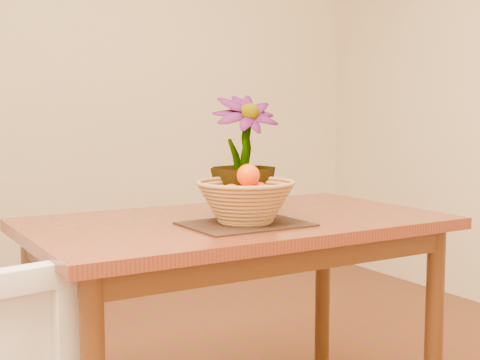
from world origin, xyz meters
TOP-DOWN VIEW (x-y plane):
  - wall_back at (0.00, 2.25)m, footprint 4.00×0.02m
  - table at (0.00, 0.30)m, footprint 1.40×0.80m
  - placemat at (-0.04, 0.17)m, footprint 0.38×0.29m
  - wicker_basket at (-0.04, 0.17)m, footprint 0.32×0.32m
  - orange_pile at (-0.04, 0.18)m, footprint 0.19×0.19m
  - potted_plant at (0.05, 0.34)m, footprint 0.27×0.27m

SIDE VIEW (x-z plane):
  - table at x=0.00m, z-range 0.29..1.04m
  - placemat at x=-0.04m, z-range 0.75..0.76m
  - wicker_basket at x=-0.04m, z-range 0.75..0.88m
  - orange_pile at x=-0.04m, z-range 0.79..0.92m
  - potted_plant at x=0.05m, z-range 0.75..1.17m
  - wall_back at x=0.00m, z-range 0.00..2.70m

